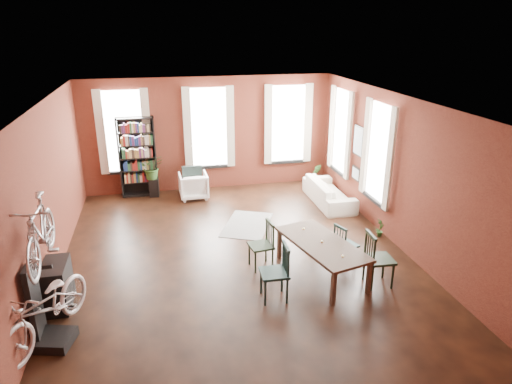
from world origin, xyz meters
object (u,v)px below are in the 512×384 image
object	(u,v)px
cream_sofa	(329,188)
dining_chair_d	(346,245)
dining_chair_b	(261,245)
bookshelf	(138,157)
dining_table	(321,259)
white_armchair	(193,184)
dining_chair_a	(274,273)
dining_chair_c	(379,259)
console_table	(57,285)
plant_stand	(154,187)
bike_trainer	(55,340)
bicycle_floor	(42,281)

from	to	relation	value
cream_sofa	dining_chair_d	bearing A→B (deg)	164.59
dining_chair_b	bookshelf	world-z (taller)	bookshelf
dining_table	white_armchair	xyz separation A→B (m)	(-2.01, 4.65, 0.05)
dining_chair_a	dining_chair_d	distance (m)	1.91
dining_chair_c	bookshelf	distance (m)	7.23
console_table	dining_chair_b	bearing A→B (deg)	8.34
dining_chair_d	bookshelf	distance (m)	6.41
dining_chair_b	dining_table	bearing A→B (deg)	55.91
dining_chair_c	plant_stand	xyz separation A→B (m)	(-4.00, 5.56, -0.26)
bike_trainer	plant_stand	xyz separation A→B (m)	(1.55, 6.08, 0.18)
cream_sofa	plant_stand	xyz separation A→B (m)	(-4.58, 1.52, -0.15)
bike_trainer	dining_chair_c	bearing A→B (deg)	5.34
dining_chair_a	dining_chair_d	size ratio (longest dim) A/B	1.18
dining_table	bike_trainer	world-z (taller)	dining_table
bicycle_floor	console_table	bearing A→B (deg)	119.22
dining_chair_b	dining_chair_d	distance (m)	1.69
bookshelf	dining_chair_b	bearing A→B (deg)	-62.86
white_armchair	cream_sofa	size ratio (longest dim) A/B	0.37
white_armchair	cream_sofa	bearing A→B (deg)	160.26
white_armchair	console_table	world-z (taller)	console_table
bookshelf	plant_stand	bearing A→B (deg)	-25.57
plant_stand	bicycle_floor	distance (m)	6.35
cream_sofa	dining_chair_c	bearing A→B (deg)	171.77
bicycle_floor	bike_trainer	bearing A→B (deg)	68.10
cream_sofa	plant_stand	distance (m)	4.83
dining_chair_c	cream_sofa	size ratio (longest dim) A/B	0.50
bookshelf	plant_stand	xyz separation A→B (m)	(0.37, -0.18, -0.84)
dining_table	dining_chair_c	xyz separation A→B (m)	(0.92, -0.55, 0.18)
dining_chair_d	console_table	distance (m)	5.35
bike_trainer	cream_sofa	bearing A→B (deg)	36.63
dining_chair_a	console_table	size ratio (longest dim) A/B	1.28
dining_chair_c	cream_sofa	xyz separation A→B (m)	(0.58, 4.04, -0.11)
bicycle_floor	plant_stand	bearing A→B (deg)	100.32
dining_chair_b	bicycle_floor	bearing A→B (deg)	-73.53
plant_stand	dining_chair_a	bearing A→B (deg)	-70.39
dining_chair_a	bike_trainer	distance (m)	3.60
dining_chair_b	bicycle_floor	size ratio (longest dim) A/B	0.49
console_table	white_armchair	bearing A→B (deg)	59.77
bike_trainer	console_table	world-z (taller)	console_table
dining_chair_b	console_table	size ratio (longest dim) A/B	1.19
bookshelf	white_armchair	size ratio (longest dim) A/B	2.83
dining_table	cream_sofa	bearing A→B (deg)	52.27
dining_chair_d	dining_table	bearing A→B (deg)	94.77
bicycle_floor	white_armchair	bearing A→B (deg)	90.09
bike_trainer	bookshelf	bearing A→B (deg)	79.36
cream_sofa	bicycle_floor	size ratio (longest dim) A/B	1.08
dining_chair_a	console_table	xyz separation A→B (m)	(-3.65, 0.58, -0.11)
dining_chair_d	bicycle_floor	size ratio (longest dim) A/B	0.45
cream_sofa	bookshelf	bearing A→B (deg)	71.05
dining_table	cream_sofa	world-z (taller)	cream_sofa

